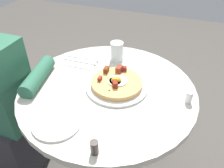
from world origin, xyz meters
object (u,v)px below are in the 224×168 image
(pepper_shaker, at_px, (94,148))
(water_glass, at_px, (117,52))
(bread_plate, at_px, (57,122))
(pizza_plate, at_px, (117,86))
(breakfast_pizza, at_px, (117,82))
(fork, at_px, (80,61))
(knife, at_px, (83,58))
(salt_shaker, at_px, (189,97))
(dining_table, at_px, (108,115))
(person_seated, at_px, (0,110))

(pepper_shaker, bearing_deg, water_glass, 102.08)
(bread_plate, bearing_deg, pizza_plate, 63.86)
(pizza_plate, distance_m, pepper_shaker, 0.36)
(breakfast_pizza, xyz_separation_m, bread_plate, (-0.14, -0.29, -0.02))
(fork, relative_size, knife, 1.00)
(salt_shaker, bearing_deg, breakfast_pizza, -179.08)
(dining_table, bearing_deg, bread_plate, -110.96)
(bread_plate, relative_size, salt_shaker, 3.49)
(pepper_shaker, bearing_deg, pizza_plate, 97.45)
(dining_table, relative_size, person_seated, 0.71)
(dining_table, distance_m, fork, 0.32)
(dining_table, distance_m, person_seated, 0.61)
(fork, xyz_separation_m, knife, (-0.00, 0.04, 0.00))
(breakfast_pizza, bearing_deg, bread_plate, -115.78)
(fork, bearing_deg, breakfast_pizza, -29.34)
(pepper_shaker, bearing_deg, bread_plate, 159.25)
(breakfast_pizza, height_order, bread_plate, breakfast_pizza)
(pizza_plate, height_order, knife, pizza_plate)
(pizza_plate, distance_m, salt_shaker, 0.32)
(bread_plate, bearing_deg, pepper_shaker, -20.75)
(pizza_plate, bearing_deg, fork, 152.34)
(breakfast_pizza, relative_size, water_glass, 2.24)
(knife, xyz_separation_m, water_glass, (0.18, 0.06, 0.05))
(dining_table, xyz_separation_m, water_glass, (-0.04, 0.24, 0.23))
(bread_plate, relative_size, fork, 1.04)
(breakfast_pizza, bearing_deg, salt_shaker, 0.92)
(breakfast_pizza, distance_m, bread_plate, 0.32)
(bread_plate, xyz_separation_m, pepper_shaker, (0.19, -0.07, 0.02))
(person_seated, bearing_deg, bread_plate, -17.29)
(pizza_plate, height_order, breakfast_pizza, breakfast_pizza)
(person_seated, relative_size, pizza_plate, 4.01)
(person_seated, xyz_separation_m, salt_shaker, (0.95, 0.14, 0.26))
(water_glass, bearing_deg, bread_plate, -97.03)
(breakfast_pizza, relative_size, bread_plate, 1.24)
(person_seated, xyz_separation_m, water_glass, (0.55, 0.36, 0.29))
(bread_plate, distance_m, water_glass, 0.52)
(dining_table, relative_size, fork, 4.46)
(person_seated, relative_size, pepper_shaker, 20.65)
(pizza_plate, relative_size, water_glass, 2.73)
(pizza_plate, distance_m, bread_plate, 0.32)
(fork, relative_size, pepper_shaker, 3.27)
(fork, relative_size, water_glass, 1.74)
(salt_shaker, bearing_deg, bread_plate, -147.18)
(breakfast_pizza, distance_m, knife, 0.30)
(dining_table, relative_size, bread_plate, 4.28)
(water_glass, bearing_deg, dining_table, -80.86)
(fork, height_order, salt_shaker, salt_shaker)
(person_seated, height_order, pizza_plate, person_seated)
(person_seated, bearing_deg, water_glass, 32.88)
(knife, bearing_deg, pizza_plate, -35.44)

